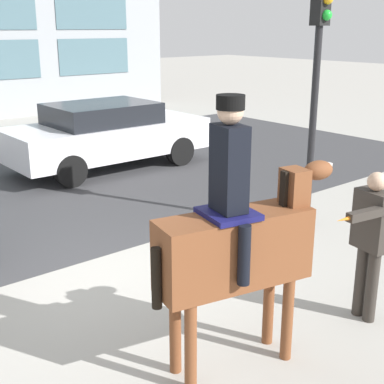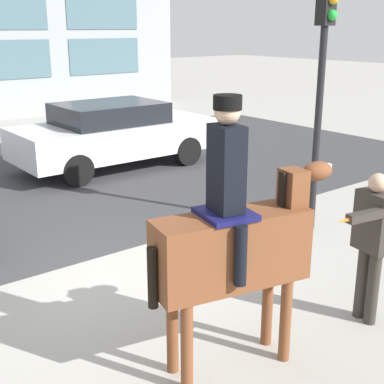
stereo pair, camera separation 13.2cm
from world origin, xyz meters
The scene contains 5 objects.
ground_plane centered at (0.00, 0.00, 0.00)m, with size 80.00×80.00×0.00m, color #9E9B93.
mounted_horse_lead centered at (0.07, -2.48, 1.28)m, with size 1.85×0.73×2.57m.
pedestrian_bystander centered at (1.76, -2.79, 0.98)m, with size 0.88×0.44×1.68m.
street_car_far_lane centered at (3.02, 4.77, 0.78)m, with size 4.52×2.00×1.48m.
traffic_light centered at (3.52, -0.58, 2.58)m, with size 0.24×0.29×3.83m.
Camera 2 is at (-2.96, -5.72, 3.11)m, focal length 50.00 mm.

